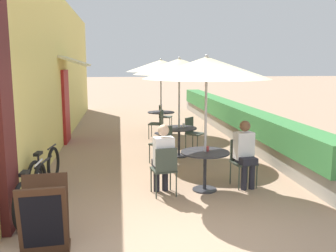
{
  "coord_description": "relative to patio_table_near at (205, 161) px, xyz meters",
  "views": [
    {
      "loc": [
        -0.84,
        -4.57,
        2.29
      ],
      "look_at": [
        0.15,
        3.02,
        1.0
      ],
      "focal_mm": 40.0,
      "sensor_mm": 36.0,
      "label": 1
    }
  ],
  "objects": [
    {
      "name": "cafe_chair_far_right",
      "position": [
        -0.34,
        4.87,
        -0.03
      ],
      "size": [
        0.51,
        0.51,
        0.87
      ],
      "rotation": [
        0.0,
        0.0,
        7.54
      ],
      "color": "#384238",
      "rests_on": "ground_plane"
    },
    {
      "name": "patio_table_near",
      "position": [
        0.0,
        0.0,
        0.0
      ],
      "size": [
        0.88,
        0.88,
        0.72
      ],
      "color": "#28282D",
      "rests_on": "ground_plane"
    },
    {
      "name": "ground_plane",
      "position": [
        -0.67,
        -1.83,
        -0.55
      ],
      "size": [
        120.0,
        120.0,
        0.0
      ],
      "primitive_type": "plane",
      "color": "#9E7F66"
    },
    {
      "name": "patio_table_far",
      "position": [
        -0.17,
        5.63,
        0.0
      ],
      "size": [
        0.88,
        0.88,
        0.72
      ],
      "color": "#28282D",
      "rests_on": "ground_plane"
    },
    {
      "name": "planter_hedge",
      "position": [
        2.08,
        5.35,
        -0.01
      ],
      "size": [
        0.6,
        13.55,
        1.01
      ],
      "color": "gray",
      "rests_on": "ground_plane"
    },
    {
      "name": "patio_table_mid",
      "position": [
        -0.07,
        2.56,
        0.0
      ],
      "size": [
        0.88,
        0.88,
        0.72
      ],
      "color": "#28282D",
      "rests_on": "ground_plane"
    },
    {
      "name": "bicycle_leaning",
      "position": [
        -2.87,
        -0.73,
        -0.2
      ],
      "size": [
        0.15,
        1.7,
        0.75
      ],
      "rotation": [
        0.0,
        0.0,
        -0.05
      ],
      "color": "black",
      "rests_on": "ground_plane"
    },
    {
      "name": "cafe_chair_near_left",
      "position": [
        -0.76,
        -0.2,
        -0.03
      ],
      "size": [
        0.46,
        0.46,
        0.87
      ],
      "rotation": [
        0.0,
        0.0,
        6.44
      ],
      "color": "#384238",
      "rests_on": "ground_plane"
    },
    {
      "name": "bicycle_second",
      "position": [
        -2.89,
        0.43,
        -0.2
      ],
      "size": [
        0.29,
        1.7,
        0.76
      ],
      "rotation": [
        0.0,
        0.0,
        -0.13
      ],
      "color": "black",
      "rests_on": "ground_plane"
    },
    {
      "name": "cafe_facade_wall",
      "position": [
        -3.21,
        5.31,
        1.54
      ],
      "size": [
        0.98,
        14.55,
        4.2
      ],
      "color": "#E0CC6B",
      "rests_on": "ground_plane"
    },
    {
      "name": "coffee_cup_near",
      "position": [
        0.05,
        0.05,
        0.21
      ],
      "size": [
        0.07,
        0.07,
        0.09
      ],
      "color": "#B73D3D",
      "rests_on": "patio_table_near"
    },
    {
      "name": "cafe_chair_mid_right",
      "position": [
        0.4,
        3.19,
        -0.03
      ],
      "size": [
        0.57,
        0.57,
        0.87
      ],
      "rotation": [
        0.0,
        0.0,
        10.26
      ],
      "color": "#384238",
      "rests_on": "ground_plane"
    },
    {
      "name": "seated_patron_near_right",
      "position": [
        0.77,
        0.09,
        0.14
      ],
      "size": [
        0.38,
        0.45,
        1.25
      ],
      "rotation": [
        0.0,
        0.0,
        9.58
      ],
      "color": "#23232D",
      "rests_on": "ground_plane"
    },
    {
      "name": "seated_patron_near_left",
      "position": [
        -0.77,
        -0.09,
        0.14
      ],
      "size": [
        0.38,
        0.45,
        1.25
      ],
      "rotation": [
        0.0,
        0.0,
        6.44
      ],
      "color": "#23232D",
      "rests_on": "ground_plane"
    },
    {
      "name": "patio_umbrella_far",
      "position": [
        -0.17,
        5.63,
        1.66
      ],
      "size": [
        2.23,
        2.23,
        2.44
      ],
      "color": "#B7B7BC",
      "rests_on": "ground_plane"
    },
    {
      "name": "cafe_chair_far_left",
      "position": [
        0.0,
        6.39,
        -0.03
      ],
      "size": [
        0.51,
        0.51,
        0.87
      ],
      "rotation": [
        0.0,
        0.0,
        4.39
      ],
      "color": "#384238",
      "rests_on": "ground_plane"
    },
    {
      "name": "patio_umbrella_near",
      "position": [
        -0.0,
        0.0,
        1.66
      ],
      "size": [
        2.23,
        2.23,
        2.44
      ],
      "color": "#B7B7BC",
      "rests_on": "ground_plane"
    },
    {
      "name": "cafe_chair_near_right",
      "position": [
        0.76,
        0.2,
        -0.03
      ],
      "size": [
        0.46,
        0.46,
        0.87
      ],
      "rotation": [
        0.0,
        0.0,
        9.58
      ],
      "color": "#384238",
      "rests_on": "ground_plane"
    },
    {
      "name": "patio_umbrella_mid",
      "position": [
        -0.07,
        2.56,
        1.66
      ],
      "size": [
        2.23,
        2.23,
        2.44
      ],
      "color": "#B7B7BC",
      "rests_on": "ground_plane"
    },
    {
      "name": "cafe_chair_mid_left",
      "position": [
        -0.53,
        1.93,
        -0.03
      ],
      "size": [
        0.57,
        0.57,
        0.87
      ],
      "rotation": [
        0.0,
        0.0,
        7.11
      ],
      "color": "#384238",
      "rests_on": "ground_plane"
    },
    {
      "name": "menu_board",
      "position": [
        -2.44,
        -1.95,
        -0.1
      ],
      "size": [
        0.62,
        0.68,
        0.91
      ],
      "rotation": [
        0.0,
        0.0,
        0.09
      ],
      "color": "#422819",
      "rests_on": "ground_plane"
    },
    {
      "name": "coffee_cup_mid",
      "position": [
        0.07,
        2.66,
        0.21
      ],
      "size": [
        0.07,
        0.07,
        0.09
      ],
      "color": "white",
      "rests_on": "patio_table_mid"
    }
  ]
}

